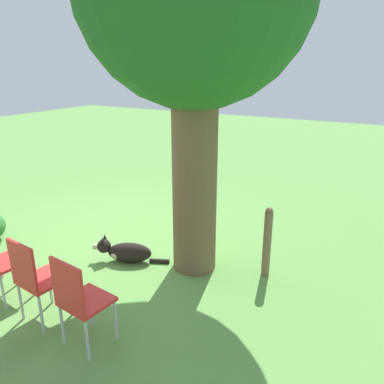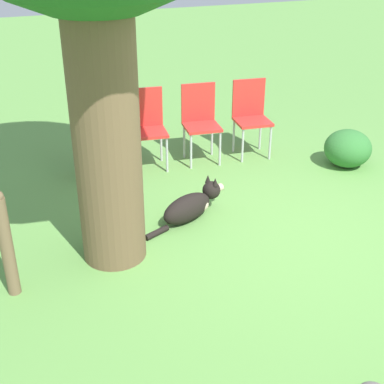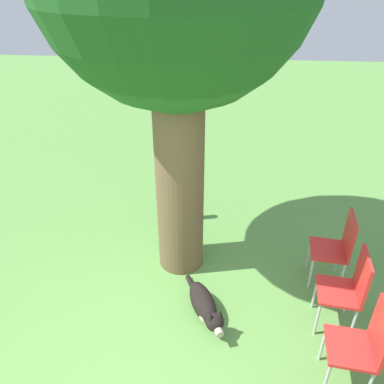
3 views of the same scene
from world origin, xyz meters
name	(u,v)px [view 2 (image 2 of 3)]	position (x,y,z in m)	size (l,w,h in m)	color
ground_plane	(267,237)	(0.00, 0.00, 0.00)	(30.00, 30.00, 0.00)	#609947
dog	(192,205)	(0.62, 0.57, 0.15)	(0.53, 1.03, 0.39)	black
fence_post	(6,243)	(-0.02, 2.43, 0.49)	(0.11, 0.11, 0.97)	brown
red_chair_0	(251,113)	(2.00, -0.79, 0.57)	(0.47, 0.49, 0.99)	red
red_chair_1	(200,118)	(2.06, -0.10, 0.57)	(0.47, 0.49, 0.99)	red
red_chair_2	(147,123)	(2.11, 0.59, 0.57)	(0.47, 0.49, 0.99)	red
red_chair_3	(91,129)	(2.16, 1.29, 0.57)	(0.47, 0.49, 0.99)	red
low_shrub	(348,148)	(1.18, -1.77, 0.24)	(0.59, 0.59, 0.47)	#337533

